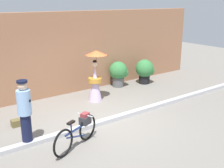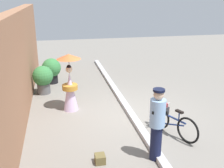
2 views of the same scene
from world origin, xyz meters
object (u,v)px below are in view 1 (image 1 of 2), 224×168
Objects in this scene: bicycle_near_officer at (78,131)px; potted_plant_by_door at (119,72)px; person_officer at (25,111)px; potted_plant_small at (145,70)px; person_with_parasol at (95,77)px; backpack_on_pavement at (16,123)px.

bicycle_near_officer is 5.18m from potted_plant_by_door.
potted_plant_small is (6.11, 2.29, -0.32)m from person_officer.
person_with_parasol is 3.19m from backpack_on_pavement.
backpack_on_pavement is (-4.79, -1.34, -0.50)m from potted_plant_by_door.
potted_plant_small is (1.21, -0.31, -0.01)m from potted_plant_by_door.
backpack_on_pavement is (-0.91, 2.07, -0.31)m from bicycle_near_officer.
person_officer reaches higher than bicycle_near_officer.
potted_plant_small is 6.11m from backpack_on_pavement.
person_officer is 1.59× the size of potted_plant_by_door.
person_with_parasol reaches higher than bicycle_near_officer.
backpack_on_pavement is (-6.00, -1.04, -0.49)m from potted_plant_small.
bicycle_near_officer is 1.46× the size of potted_plant_small.
potted_plant_by_door is (1.74, 0.89, -0.30)m from person_with_parasol.
backpack_on_pavement is (-3.05, -0.45, -0.80)m from person_with_parasol.
person_officer is at bearing 141.22° from bicycle_near_officer.
potted_plant_small is at bearing 31.36° from bicycle_near_officer.
potted_plant_by_door is at bearing 27.94° from person_officer.
person_with_parasol reaches higher than backpack_on_pavement.
potted_plant_by_door is at bearing 27.12° from person_with_parasol.
person_with_parasol is 1.72× the size of potted_plant_by_door.
person_with_parasol is at bearing 28.39° from person_officer.
backpack_on_pavement is at bearing -164.34° from potted_plant_by_door.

